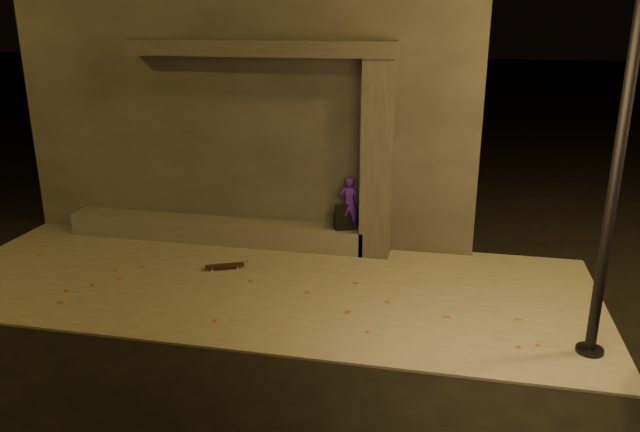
% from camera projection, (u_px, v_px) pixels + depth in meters
% --- Properties ---
extents(ground, '(120.00, 120.00, 0.00)m').
position_uv_depth(ground, '(219.00, 343.00, 8.67)').
color(ground, black).
rests_on(ground, ground).
extents(sidewalk, '(11.00, 4.40, 0.04)m').
position_uv_depth(sidewalk, '(261.00, 283.00, 10.53)').
color(sidewalk, '#646058').
rests_on(sidewalk, ground).
extents(building, '(9.00, 5.10, 5.22)m').
position_uv_depth(building, '(275.00, 95.00, 14.11)').
color(building, '#34322F').
rests_on(building, ground).
extents(ledge, '(6.00, 0.55, 0.45)m').
position_uv_depth(ledge, '(215.00, 230.00, 12.38)').
color(ledge, '#56534E').
rests_on(ledge, sidewalk).
extents(column, '(0.55, 0.55, 3.60)m').
position_uv_depth(column, '(377.00, 160.00, 11.25)').
color(column, '#34322F').
rests_on(column, sidewalk).
extents(canopy, '(5.00, 0.70, 0.28)m').
position_uv_depth(canopy, '(258.00, 48.00, 11.14)').
color(canopy, '#34322F').
rests_on(canopy, column).
extents(skateboarder, '(0.40, 0.28, 1.03)m').
position_uv_depth(skateboarder, '(349.00, 203.00, 11.61)').
color(skateboarder, '#3F19A6').
rests_on(skateboarder, ledge).
extents(backpack, '(0.42, 0.34, 0.50)m').
position_uv_depth(backpack, '(344.00, 220.00, 11.74)').
color(backpack, black).
rests_on(backpack, ledge).
extents(skateboard, '(0.69, 0.44, 0.07)m').
position_uv_depth(skateboard, '(225.00, 266.00, 11.06)').
color(skateboard, black).
rests_on(skateboard, sidewalk).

